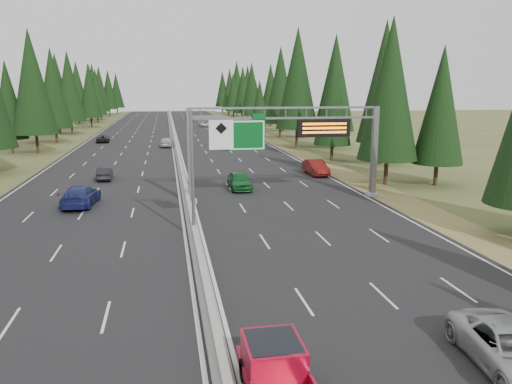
# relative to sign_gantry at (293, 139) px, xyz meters

# --- Properties ---
(road) EXTENTS (32.00, 260.00, 0.08)m
(road) POSITION_rel_sign_gantry_xyz_m (-8.92, 45.12, -5.23)
(road) COLOR black
(road) RESTS_ON ground
(shoulder_right) EXTENTS (3.60, 260.00, 0.06)m
(shoulder_right) POSITION_rel_sign_gantry_xyz_m (8.88, 45.12, -5.24)
(shoulder_right) COLOR olive
(shoulder_right) RESTS_ON ground
(shoulder_left) EXTENTS (3.60, 260.00, 0.06)m
(shoulder_left) POSITION_rel_sign_gantry_xyz_m (-26.72, 45.12, -5.24)
(shoulder_left) COLOR #475427
(shoulder_left) RESTS_ON ground
(median_barrier) EXTENTS (0.70, 260.00, 0.85)m
(median_barrier) POSITION_rel_sign_gantry_xyz_m (-8.92, 45.12, -4.85)
(median_barrier) COLOR gray
(median_barrier) RESTS_ON road
(sign_gantry) EXTENTS (16.75, 0.98, 7.80)m
(sign_gantry) POSITION_rel_sign_gantry_xyz_m (0.00, 0.00, 0.00)
(sign_gantry) COLOR slate
(sign_gantry) RESTS_ON road
(hov_sign_pole) EXTENTS (2.80, 0.50, 8.00)m
(hov_sign_pole) POSITION_rel_sign_gantry_xyz_m (-8.33, -9.92, -0.54)
(hov_sign_pole) COLOR slate
(hov_sign_pole) RESTS_ON road
(tree_row_right) EXTENTS (12.22, 239.32, 18.89)m
(tree_row_right) POSITION_rel_sign_gantry_xyz_m (13.24, 38.27, 4.09)
(tree_row_right) COLOR black
(tree_row_right) RESTS_ON ground
(tree_row_left) EXTENTS (11.62, 238.34, 18.61)m
(tree_row_left) POSITION_rel_sign_gantry_xyz_m (-30.87, 42.42, 3.92)
(tree_row_left) COLOR black
(tree_row_left) RESTS_ON ground
(silver_minivan) EXTENTS (2.98, 5.56, 1.48)m
(silver_minivan) POSITION_rel_sign_gantry_xyz_m (0.68, -26.88, -4.45)
(silver_minivan) COLOR #9F9FA3
(silver_minivan) RESTS_ON road
(red_pickup) EXTENTS (1.85, 5.19, 1.69)m
(red_pickup) POSITION_rel_sign_gantry_xyz_m (-7.42, -27.06, -4.25)
(red_pickup) COLOR black
(red_pickup) RESTS_ON road
(car_ahead_green) EXTENTS (1.97, 4.84, 1.65)m
(car_ahead_green) POSITION_rel_sign_gantry_xyz_m (-3.80, 5.17, -4.37)
(car_ahead_green) COLOR #166228
(car_ahead_green) RESTS_ON road
(car_ahead_dkred) EXTENTS (1.85, 4.98, 1.62)m
(car_ahead_dkred) POSITION_rel_sign_gantry_xyz_m (5.58, 11.53, -4.38)
(car_ahead_dkred) COLOR #64120E
(car_ahead_dkred) RESTS_ON road
(car_ahead_dkgrey) EXTENTS (2.26, 5.04, 1.43)m
(car_ahead_dkgrey) POSITION_rel_sign_gantry_xyz_m (-1.29, 37.86, -4.47)
(car_ahead_dkgrey) COLOR black
(car_ahead_dkgrey) RESTS_ON road
(car_ahead_white) EXTENTS (2.30, 4.75, 1.30)m
(car_ahead_white) POSITION_rel_sign_gantry_xyz_m (-0.99, 85.03, -4.54)
(car_ahead_white) COLOR silver
(car_ahead_white) RESTS_ON road
(car_ahead_far) EXTENTS (2.37, 4.97, 1.64)m
(car_ahead_far) POSITION_rel_sign_gantry_xyz_m (-3.58, 107.15, -4.37)
(car_ahead_far) COLOR black
(car_ahead_far) RESTS_ON road
(car_onc_near) EXTENTS (1.54, 4.05, 1.32)m
(car_onc_near) POSITION_rel_sign_gantry_xyz_m (-16.84, 12.55, -4.53)
(car_onc_near) COLOR black
(car_onc_near) RESTS_ON road
(car_onc_blue) EXTENTS (2.75, 5.86, 1.65)m
(car_onc_blue) POSITION_rel_sign_gantry_xyz_m (-17.40, 0.71, -4.36)
(car_onc_blue) COLOR navy
(car_onc_blue) RESTS_ON road
(car_onc_white) EXTENTS (2.05, 4.69, 1.57)m
(car_onc_white) POSITION_rel_sign_gantry_xyz_m (-10.42, 41.58, -4.40)
(car_onc_white) COLOR #B5B5B5
(car_onc_white) RESTS_ON road
(car_onc_far) EXTENTS (2.38, 4.72, 1.28)m
(car_onc_far) POSITION_rel_sign_gantry_xyz_m (-21.41, 50.82, -4.55)
(car_onc_far) COLOR black
(car_onc_far) RESTS_ON road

